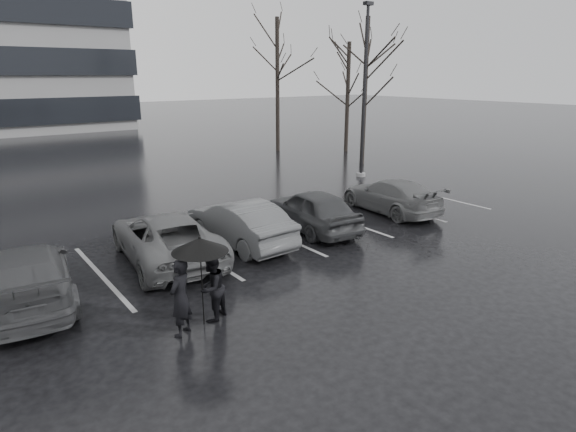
# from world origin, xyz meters

# --- Properties ---
(ground) EXTENTS (160.00, 160.00, 0.00)m
(ground) POSITION_xyz_m (0.00, 0.00, 0.00)
(ground) COLOR black
(ground) RESTS_ON ground
(car_main) EXTENTS (2.10, 4.24, 1.39)m
(car_main) POSITION_xyz_m (1.85, 2.23, 0.69)
(car_main) COLOR black
(car_main) RESTS_ON ground
(car_west_a) EXTENTS (1.64, 4.23, 1.37)m
(car_west_a) POSITION_xyz_m (-0.85, 2.41, 0.69)
(car_west_a) COLOR #303033
(car_west_a) RESTS_ON ground
(car_west_b) EXTENTS (2.83, 5.13, 1.36)m
(car_west_b) POSITION_xyz_m (-3.16, 2.54, 0.68)
(car_west_b) COLOR #434345
(car_west_b) RESTS_ON ground
(car_west_c) EXTENTS (2.46, 4.82, 1.34)m
(car_west_c) POSITION_xyz_m (-6.76, 1.91, 0.67)
(car_west_c) COLOR black
(car_west_c) RESTS_ON ground
(car_east) EXTENTS (2.19, 4.49, 1.26)m
(car_east) POSITION_xyz_m (5.60, 2.14, 0.63)
(car_east) COLOR #434345
(car_east) RESTS_ON ground
(pedestrian_left) EXTENTS (0.70, 0.64, 1.61)m
(pedestrian_left) POSITION_xyz_m (-4.55, -1.48, 0.80)
(pedestrian_left) COLOR black
(pedestrian_left) RESTS_ON ground
(pedestrian_right) EXTENTS (0.89, 0.83, 1.46)m
(pedestrian_right) POSITION_xyz_m (-3.76, -1.28, 0.73)
(pedestrian_right) COLOR black
(pedestrian_right) RESTS_ON ground
(umbrella) EXTENTS (1.14, 1.14, 1.94)m
(umbrella) POSITION_xyz_m (-4.02, -1.37, 1.77)
(umbrella) COLOR black
(umbrella) RESTS_ON ground
(lamp_post) EXTENTS (0.45, 0.45, 8.24)m
(lamp_post) POSITION_xyz_m (9.41, 7.47, 3.77)
(lamp_post) COLOR gray
(lamp_post) RESTS_ON ground
(stall_stripes) EXTENTS (19.72, 5.00, 0.00)m
(stall_stripes) POSITION_xyz_m (-0.80, 2.50, 0.00)
(stall_stripes) COLOR #9D9D9F
(stall_stripes) RESTS_ON ground
(tree_east) EXTENTS (0.26, 0.26, 8.00)m
(tree_east) POSITION_xyz_m (12.00, 10.00, 4.00)
(tree_east) COLOR black
(tree_east) RESTS_ON ground
(tree_ne) EXTENTS (0.26, 0.26, 7.00)m
(tree_ne) POSITION_xyz_m (14.50, 14.00, 3.50)
(tree_ne) COLOR black
(tree_ne) RESTS_ON ground
(tree_north) EXTENTS (0.26, 0.26, 8.50)m
(tree_north) POSITION_xyz_m (11.00, 17.00, 4.25)
(tree_north) COLOR black
(tree_north) RESTS_ON ground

